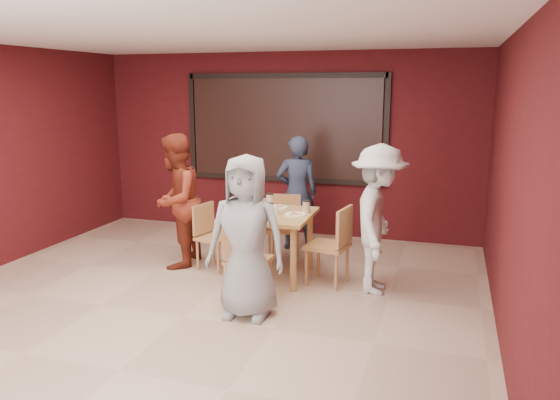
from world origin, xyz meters
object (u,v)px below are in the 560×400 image
(chair_back, at_px, (284,223))
(diner_left, at_px, (176,201))
(dining_table, at_px, (270,221))
(chair_right, at_px, (334,241))
(diner_right, at_px, (378,219))
(chair_front, at_px, (246,256))
(chair_left, at_px, (211,232))
(diner_front, at_px, (246,237))
(diner_back, at_px, (297,193))

(chair_back, xyz_separation_m, diner_left, (-1.23, -0.70, 0.37))
(dining_table, relative_size, chair_right, 1.10)
(dining_table, relative_size, diner_right, 0.62)
(chair_front, height_order, chair_left, chair_front)
(chair_left, relative_size, diner_right, 0.50)
(chair_left, distance_m, diner_right, 2.16)
(chair_back, height_order, diner_right, diner_right)
(dining_table, height_order, diner_front, diner_front)
(dining_table, xyz_separation_m, diner_back, (-0.02, 1.26, 0.11))
(diner_front, bearing_deg, dining_table, 94.53)
(chair_front, bearing_deg, diner_back, 90.72)
(chair_back, bearing_deg, chair_front, -88.02)
(chair_right, xyz_separation_m, diner_right, (0.50, -0.04, 0.31))
(dining_table, xyz_separation_m, chair_back, (-0.05, 0.75, -0.21))
(diner_right, bearing_deg, chair_left, 83.11)
(chair_left, distance_m, diner_back, 1.47)
(diner_front, bearing_deg, chair_right, 56.74)
(chair_front, height_order, chair_back, chair_front)
(chair_left, xyz_separation_m, diner_right, (2.12, -0.17, 0.37))
(chair_right, distance_m, diner_left, 2.11)
(chair_back, distance_m, chair_right, 1.17)
(dining_table, distance_m, diner_front, 1.18)
(diner_left, bearing_deg, dining_table, 83.24)
(diner_back, xyz_separation_m, diner_left, (-1.26, -1.21, 0.05))
(diner_left, bearing_deg, chair_right, 82.63)
(diner_front, bearing_deg, diner_back, 91.11)
(chair_front, height_order, diner_right, diner_right)
(chair_back, xyz_separation_m, diner_back, (0.03, 0.51, 0.32))
(dining_table, relative_size, chair_left, 1.24)
(diner_front, distance_m, diner_right, 1.57)
(diner_right, bearing_deg, diner_front, 130.49)
(chair_back, relative_size, chair_right, 0.92)
(diner_back, bearing_deg, diner_left, 22.98)
(dining_table, bearing_deg, diner_front, -82.63)
(chair_back, xyz_separation_m, chair_right, (0.85, -0.80, 0.04))
(dining_table, bearing_deg, chair_left, 174.60)
(dining_table, bearing_deg, diner_left, 177.67)
(diner_left, height_order, diner_right, diner_left)
(chair_right, height_order, diner_left, diner_left)
(diner_back, height_order, diner_right, diner_right)
(diner_left, bearing_deg, chair_front, 51.15)
(chair_right, xyz_separation_m, diner_back, (-0.82, 1.31, 0.28))
(dining_table, distance_m, chair_back, 0.78)
(chair_back, distance_m, diner_back, 0.61)
(dining_table, relative_size, diner_left, 0.60)
(chair_left, distance_m, diner_front, 1.61)
(chair_back, bearing_deg, diner_left, -150.58)
(chair_left, bearing_deg, diner_front, -52.10)
(diner_left, relative_size, diner_right, 1.02)
(chair_front, relative_size, diner_front, 0.55)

